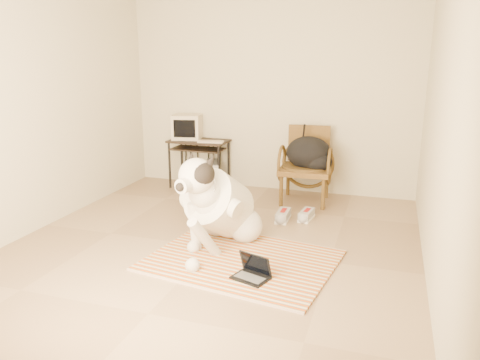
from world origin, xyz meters
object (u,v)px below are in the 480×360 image
at_px(dog, 219,206).
at_px(computer_desk, 199,147).
at_px(pc_tower, 213,175).
at_px(rattan_chair, 306,165).
at_px(backpack, 310,154).
at_px(crt_monitor, 187,127).
at_px(laptop, 252,272).

bearing_deg(dog, computer_desk, 118.10).
bearing_deg(pc_tower, computer_desk, 171.90).
distance_m(computer_desk, rattan_chair, 1.58).
height_order(pc_tower, backpack, backpack).
distance_m(computer_desk, crt_monitor, 0.34).
height_order(rattan_chair, backpack, rattan_chair).
height_order(dog, computer_desk, dog).
relative_size(dog, crt_monitor, 3.18).
bearing_deg(pc_tower, rattan_chair, -5.51).
bearing_deg(computer_desk, backpack, -8.21).
bearing_deg(computer_desk, crt_monitor, 162.04).
xyz_separation_m(rattan_chair, backpack, (0.06, -0.07, 0.15)).
bearing_deg(laptop, rattan_chair, 89.49).
xyz_separation_m(crt_monitor, rattan_chair, (1.77, -0.23, -0.38)).
xyz_separation_m(crt_monitor, backpack, (1.83, -0.30, -0.22)).
height_order(computer_desk, backpack, backpack).
height_order(computer_desk, crt_monitor, crt_monitor).
height_order(crt_monitor, pc_tower, crt_monitor).
height_order(dog, crt_monitor, crt_monitor).
bearing_deg(rattan_chair, pc_tower, 174.49).
bearing_deg(dog, crt_monitor, 121.65).
distance_m(pc_tower, backpack, 1.49).
height_order(laptop, crt_monitor, crt_monitor).
xyz_separation_m(computer_desk, rattan_chair, (1.57, -0.16, -0.11)).
relative_size(pc_tower, backpack, 0.78).
bearing_deg(backpack, dog, -110.02).
relative_size(computer_desk, rattan_chair, 0.87).
bearing_deg(computer_desk, dog, -61.90).
bearing_deg(backpack, pc_tower, 171.77).
relative_size(laptop, computer_desk, 0.42).
height_order(pc_tower, rattan_chair, rattan_chair).
bearing_deg(laptop, dog, 130.61).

